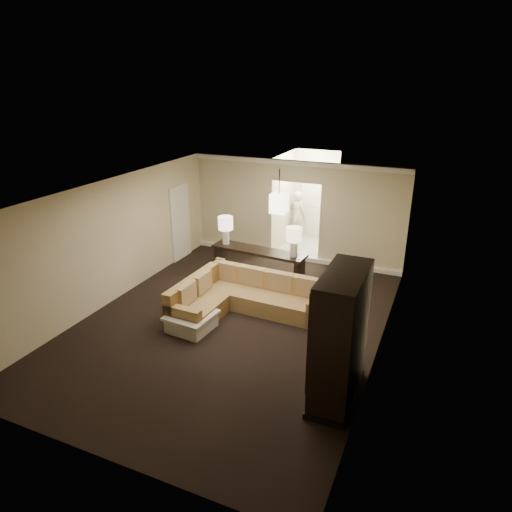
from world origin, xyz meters
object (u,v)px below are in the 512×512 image
at_px(coffee_table, 191,321).
at_px(armoire, 339,340).
at_px(sectional_sofa, 241,298).
at_px(person, 298,213).
at_px(console_table, 259,264).
at_px(drink_table, 324,315).

xyz_separation_m(coffee_table, armoire, (3.24, -0.88, 0.87)).
distance_m(sectional_sofa, person, 5.10).
bearing_deg(console_table, drink_table, -32.27).
bearing_deg(coffee_table, drink_table, 21.74).
relative_size(coffee_table, console_table, 0.39).
bearing_deg(armoire, drink_table, 111.24).
distance_m(console_table, armoire, 4.48).
xyz_separation_m(armoire, person, (-3.04, 7.03, -0.18)).
height_order(coffee_table, console_table, console_table).
height_order(coffee_table, drink_table, drink_table).
height_order(console_table, armoire, armoire).
xyz_separation_m(console_table, armoire, (2.84, -3.43, 0.50)).
xyz_separation_m(sectional_sofa, person, (-0.41, 5.05, 0.54)).
bearing_deg(drink_table, person, 114.13).
height_order(console_table, drink_table, console_table).
relative_size(console_table, drink_table, 4.63).
height_order(coffee_table, person, person).
bearing_deg(coffee_table, console_table, 81.10).
bearing_deg(coffee_table, armoire, -15.13).
bearing_deg(armoire, coffee_table, 164.87).
distance_m(console_table, drink_table, 2.63).
distance_m(coffee_table, person, 6.20).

